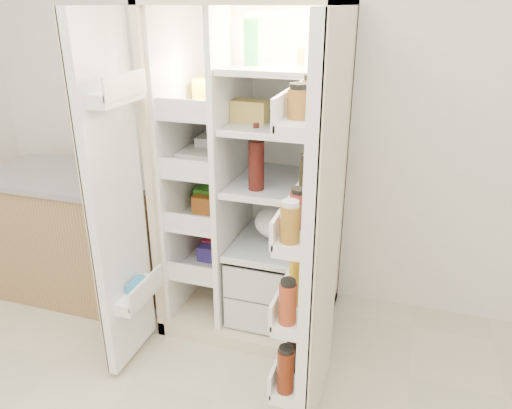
% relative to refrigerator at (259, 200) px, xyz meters
% --- Properties ---
extents(wall_back, '(4.00, 0.02, 2.70)m').
position_rel_refrigerator_xyz_m(wall_back, '(0.02, 0.35, 0.61)').
color(wall_back, white).
rests_on(wall_back, floor).
extents(refrigerator, '(0.92, 0.70, 1.80)m').
position_rel_refrigerator_xyz_m(refrigerator, '(0.00, 0.00, 0.00)').
color(refrigerator, beige).
rests_on(refrigerator, floor).
extents(freezer_door, '(0.15, 0.40, 1.72)m').
position_rel_refrigerator_xyz_m(freezer_door, '(-0.52, -0.60, 0.15)').
color(freezer_door, white).
rests_on(freezer_door, floor).
extents(fridge_door, '(0.17, 0.58, 1.72)m').
position_rel_refrigerator_xyz_m(fridge_door, '(0.46, -0.69, 0.13)').
color(fridge_door, white).
rests_on(fridge_door, floor).
extents(kitchen_counter, '(1.11, 0.59, 0.81)m').
position_rel_refrigerator_xyz_m(kitchen_counter, '(-1.16, -0.12, -0.34)').
color(kitchen_counter, '#9B794D').
rests_on(kitchen_counter, floor).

